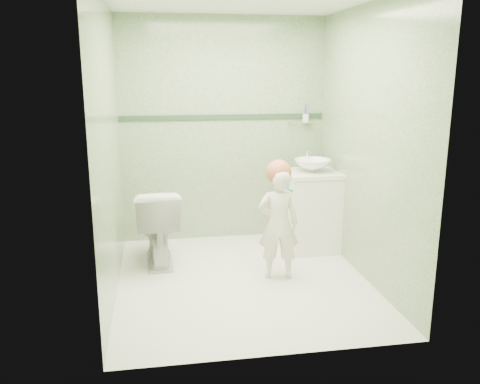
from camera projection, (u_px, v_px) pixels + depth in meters
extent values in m
plane|color=silver|center=(243.00, 280.00, 4.52)|extent=(2.50, 2.50, 0.00)
cube|color=gray|center=(223.00, 131.00, 5.43)|extent=(2.20, 0.04, 2.40)
cube|color=gray|center=(278.00, 178.00, 3.04)|extent=(2.20, 0.04, 2.40)
cube|color=gray|center=(109.00, 151.00, 4.06)|extent=(0.04, 2.50, 2.40)
cube|color=gray|center=(366.00, 145.00, 4.41)|extent=(0.04, 2.50, 2.40)
cube|color=#28432D|center=(223.00, 117.00, 5.39)|extent=(2.20, 0.02, 0.05)
cube|color=white|center=(311.00, 212.00, 5.23)|extent=(0.52, 0.50, 0.80)
cube|color=white|center=(312.00, 173.00, 5.13)|extent=(0.54, 0.52, 0.04)
imported|color=white|center=(312.00, 165.00, 5.11)|extent=(0.37, 0.37, 0.13)
cylinder|color=silver|center=(307.00, 157.00, 5.29)|extent=(0.03, 0.03, 0.18)
cylinder|color=silver|center=(308.00, 150.00, 5.23)|extent=(0.02, 0.12, 0.02)
cylinder|color=silver|center=(300.00, 122.00, 5.50)|extent=(0.26, 0.02, 0.02)
cylinder|color=silver|center=(306.00, 118.00, 5.48)|extent=(0.07, 0.07, 0.09)
cylinder|color=red|center=(306.00, 111.00, 5.47)|extent=(0.01, 0.01, 0.17)
cylinder|color=#9656B9|center=(306.00, 112.00, 5.45)|extent=(0.01, 0.01, 0.17)
cylinder|color=#3135BB|center=(305.00, 112.00, 5.46)|extent=(0.01, 0.01, 0.17)
cylinder|color=#3135BB|center=(306.00, 111.00, 5.47)|extent=(0.01, 0.01, 0.17)
imported|color=white|center=(157.00, 225.00, 4.86)|extent=(0.45, 0.75, 0.75)
imported|color=silver|center=(278.00, 224.00, 4.47)|extent=(0.40, 0.29, 1.00)
sphere|color=#C26343|center=(279.00, 172.00, 4.38)|extent=(0.22, 0.22, 0.22)
cylinder|color=#059789|center=(290.00, 190.00, 4.26)|extent=(0.09, 0.13, 0.06)
cube|color=white|center=(282.00, 184.00, 4.30)|extent=(0.03, 0.03, 0.02)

